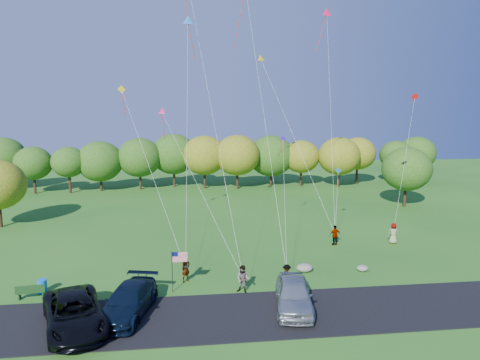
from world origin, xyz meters
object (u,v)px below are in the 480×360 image
Objects in this scene: minivan_navy at (128,301)px; trash_barrel at (42,286)px; flyer_b at (243,279)px; flyer_d at (335,235)px; minivan_dark at (74,313)px; park_bench at (31,292)px; flyer_e at (393,233)px; flyer_c at (287,276)px; flyer_a at (186,269)px; minivan_silver at (294,294)px.

trash_barrel is at bearing 160.12° from minivan_navy.
trash_barrel is (-13.18, 1.50, -0.47)m from flyer_b.
flyer_b is at bearing 35.92° from flyer_d.
minivan_dark is 3.66× the size of park_bench.
flyer_e is 2.08× the size of trash_barrel.
flyer_c is at bearing 29.00° from minivan_navy.
minivan_dark reaches higher than park_bench.
flyer_e reaches higher than park_bench.
flyer_a reaches higher than flyer_c.
minivan_silver is 3.38m from flyer_c.
minivan_navy reaches higher than park_bench.
park_bench is (-3.76, 4.19, -0.44)m from minivan_dark.
trash_barrel is (-22.59, -7.50, -0.45)m from flyer_d.
minivan_dark is 6.20m from trash_barrel.
park_bench is at bearing 31.40° from flyer_c.
flyer_e is at bearing 9.89° from park_bench.
park_bench is (-28.35, -8.29, -0.43)m from flyer_e.
minivan_dark is at bearing -56.85° from trash_barrel.
flyer_b is at bearing 45.83° from flyer_e.
flyer_a is 19.68m from flyer_e.
flyer_e is 29.54m from park_bench.
flyer_e is (5.38, -0.20, 0.04)m from flyer_d.
flyer_e is 28.91m from trash_barrel.
trash_barrel is (-16.25, 0.95, -0.34)m from flyer_c.
minivan_dark is 5.64m from park_bench.
flyer_e is 1.08× the size of park_bench.
flyer_b is 0.98× the size of flyer_e.
flyer_b is at bearing 0.28° from minivan_dark.
flyer_d is 0.96× the size of flyer_e.
park_bench reaches higher than trash_barrel.
park_bench is at bearing 168.51° from minivan_navy.
flyer_a reaches higher than minivan_silver.
flyer_d is (13.18, 6.76, -0.05)m from flyer_a.
trash_barrel is at bearing 62.25° from park_bench.
flyer_e is (12.05, 11.61, -0.03)m from minivan_silver.
flyer_c is 10.56m from flyer_d.
flyer_e is at bearing 14.64° from trash_barrel.
flyer_d is 1.03× the size of park_bench.
flyer_a is at bearing 4.52° from trash_barrel.
flyer_d is at bearing 13.86° from park_bench.
flyer_e is at bearing -19.90° from flyer_a.
minivan_silver reaches higher than minivan_navy.
flyer_a is at bearing 24.20° from minivan_dark.
flyer_a is 1.04× the size of flyer_b.
park_bench is (-6.48, 2.92, -0.37)m from minivan_navy.
flyer_e reaches higher than trash_barrel.
minivan_navy reaches higher than flyer_c.
minivan_navy reaches higher than trash_barrel.
flyer_c is 1.75× the size of trash_barrel.
minivan_navy is 20.05m from flyer_d.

